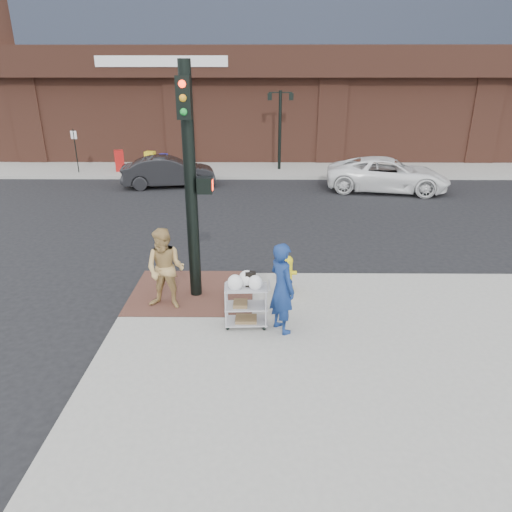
{
  "coord_description": "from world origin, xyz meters",
  "views": [
    {
      "loc": [
        0.96,
        -8.66,
        4.84
      ],
      "look_at": [
        0.88,
        0.41,
        1.25
      ],
      "focal_mm": 32.0,
      "sensor_mm": 36.0,
      "label": 1
    }
  ],
  "objects_px": {
    "woman_blue": "(282,288)",
    "pedestrian_tan": "(166,269)",
    "traffic_signal_pole": "(191,179)",
    "fire_hydrant": "(288,273)",
    "sedan_dark": "(168,172)",
    "minivan_white": "(387,175)",
    "utility_cart": "(246,302)",
    "lamp_post": "(280,122)"
  },
  "relations": [
    {
      "from": "pedestrian_tan",
      "to": "sedan_dark",
      "type": "relative_size",
      "value": 0.42
    },
    {
      "from": "pedestrian_tan",
      "to": "sedan_dark",
      "type": "distance_m",
      "value": 12.44
    },
    {
      "from": "minivan_white",
      "to": "woman_blue",
      "type": "bearing_deg",
      "value": 167.94
    },
    {
      "from": "woman_blue",
      "to": "minivan_white",
      "type": "relative_size",
      "value": 0.34
    },
    {
      "from": "traffic_signal_pole",
      "to": "lamp_post",
      "type": "bearing_deg",
      "value": 80.76
    },
    {
      "from": "utility_cart",
      "to": "fire_hydrant",
      "type": "bearing_deg",
      "value": 60.06
    },
    {
      "from": "lamp_post",
      "to": "woman_blue",
      "type": "distance_m",
      "value": 16.86
    },
    {
      "from": "traffic_signal_pole",
      "to": "fire_hydrant",
      "type": "bearing_deg",
      "value": 5.25
    },
    {
      "from": "sedan_dark",
      "to": "minivan_white",
      "type": "relative_size",
      "value": 0.8
    },
    {
      "from": "sedan_dark",
      "to": "fire_hydrant",
      "type": "xyz_separation_m",
      "value": [
        4.89,
        -11.43,
        -0.1
      ]
    },
    {
      "from": "traffic_signal_pole",
      "to": "pedestrian_tan",
      "type": "bearing_deg",
      "value": -132.63
    },
    {
      "from": "traffic_signal_pole",
      "to": "fire_hydrant",
      "type": "xyz_separation_m",
      "value": [
        2.09,
        0.19,
        -2.23
      ]
    },
    {
      "from": "woman_blue",
      "to": "pedestrian_tan",
      "type": "height_order",
      "value": "woman_blue"
    },
    {
      "from": "traffic_signal_pole",
      "to": "utility_cart",
      "type": "distance_m",
      "value": 2.82
    },
    {
      "from": "sedan_dark",
      "to": "fire_hydrant",
      "type": "height_order",
      "value": "sedan_dark"
    },
    {
      "from": "lamp_post",
      "to": "traffic_signal_pole",
      "type": "bearing_deg",
      "value": -99.24
    },
    {
      "from": "pedestrian_tan",
      "to": "utility_cart",
      "type": "bearing_deg",
      "value": -14.14
    },
    {
      "from": "traffic_signal_pole",
      "to": "sedan_dark",
      "type": "distance_m",
      "value": 12.15
    },
    {
      "from": "traffic_signal_pole",
      "to": "woman_blue",
      "type": "relative_size",
      "value": 2.74
    },
    {
      "from": "woman_blue",
      "to": "fire_hydrant",
      "type": "relative_size",
      "value": 2.07
    },
    {
      "from": "lamp_post",
      "to": "minivan_white",
      "type": "relative_size",
      "value": 0.75
    },
    {
      "from": "pedestrian_tan",
      "to": "fire_hydrant",
      "type": "relative_size",
      "value": 2.01
    },
    {
      "from": "sedan_dark",
      "to": "utility_cart",
      "type": "relative_size",
      "value": 3.65
    },
    {
      "from": "woman_blue",
      "to": "pedestrian_tan",
      "type": "xyz_separation_m",
      "value": [
        -2.42,
        0.95,
        -0.02
      ]
    },
    {
      "from": "pedestrian_tan",
      "to": "utility_cart",
      "type": "xyz_separation_m",
      "value": [
        1.72,
        -0.8,
        -0.36
      ]
    },
    {
      "from": "utility_cart",
      "to": "pedestrian_tan",
      "type": "bearing_deg",
      "value": 155.15
    },
    {
      "from": "utility_cart",
      "to": "fire_hydrant",
      "type": "height_order",
      "value": "utility_cart"
    },
    {
      "from": "fire_hydrant",
      "to": "traffic_signal_pole",
      "type": "bearing_deg",
      "value": -174.75
    },
    {
      "from": "pedestrian_tan",
      "to": "minivan_white",
      "type": "bearing_deg",
      "value": 66.87
    },
    {
      "from": "woman_blue",
      "to": "sedan_dark",
      "type": "bearing_deg",
      "value": -12.21
    },
    {
      "from": "woman_blue",
      "to": "minivan_white",
      "type": "xyz_separation_m",
      "value": [
        5.26,
        12.41,
        -0.32
      ]
    },
    {
      "from": "woman_blue",
      "to": "sedan_dark",
      "type": "xyz_separation_m",
      "value": [
        -4.68,
        13.17,
        -0.36
      ]
    },
    {
      "from": "sedan_dark",
      "to": "utility_cart",
      "type": "height_order",
      "value": "sedan_dark"
    },
    {
      "from": "traffic_signal_pole",
      "to": "utility_cart",
      "type": "height_order",
      "value": "traffic_signal_pole"
    },
    {
      "from": "woman_blue",
      "to": "sedan_dark",
      "type": "distance_m",
      "value": 13.98
    },
    {
      "from": "utility_cart",
      "to": "traffic_signal_pole",
      "type": "bearing_deg",
      "value": 129.93
    },
    {
      "from": "minivan_white",
      "to": "utility_cart",
      "type": "bearing_deg",
      "value": 164.99
    },
    {
      "from": "minivan_white",
      "to": "fire_hydrant",
      "type": "xyz_separation_m",
      "value": [
        -5.04,
        -10.66,
        -0.14
      ]
    },
    {
      "from": "lamp_post",
      "to": "fire_hydrant",
      "type": "distance_m",
      "value": 15.18
    },
    {
      "from": "traffic_signal_pole",
      "to": "minivan_white",
      "type": "relative_size",
      "value": 0.94
    },
    {
      "from": "lamp_post",
      "to": "pedestrian_tan",
      "type": "height_order",
      "value": "lamp_post"
    },
    {
      "from": "sedan_dark",
      "to": "minivan_white",
      "type": "distance_m",
      "value": 9.97
    }
  ]
}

